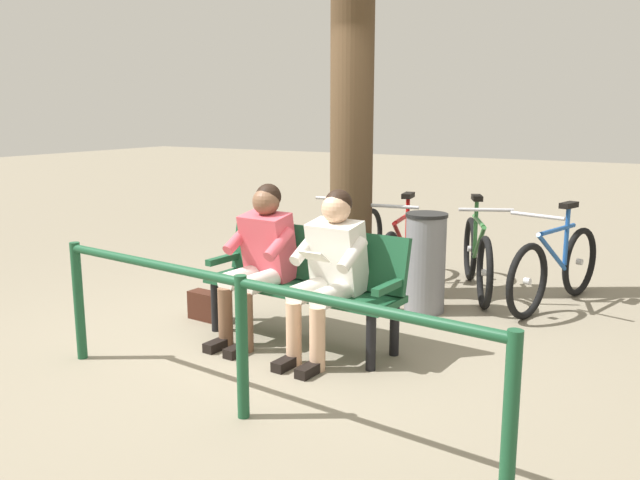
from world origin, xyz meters
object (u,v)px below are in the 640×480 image
object	(u,v)px
person_reading	(329,266)
bicycle_blue	(477,257)
bicycle_red	(555,268)
bicycle_purple	(402,253)
bicycle_silver	(353,243)
person_companion	(260,255)
litter_bin	(425,263)
tree_trunk	(352,78)
bench	(306,276)
handbag	(206,306)

from	to	relation	value
person_reading	bicycle_blue	distance (m)	2.21
bicycle_red	bicycle_purple	distance (m)	1.45
person_reading	bicycle_blue	bearing A→B (deg)	-97.08
bicycle_red	bicycle_silver	bearing A→B (deg)	-77.68
person_companion	bicycle_red	world-z (taller)	person_companion
bicycle_blue	litter_bin	bearing A→B (deg)	-39.75
bicycle_silver	tree_trunk	bearing A→B (deg)	20.70
person_reading	bicycle_red	distance (m)	2.39
bench	bicycle_purple	size ratio (longest dim) A/B	0.98
handbag	tree_trunk	distance (m)	2.43
tree_trunk	bicycle_red	size ratio (longest dim) A/B	2.49
handbag	tree_trunk	xyz separation A→B (m)	(-0.70, -1.31, 1.92)
bench	handbag	bearing A→B (deg)	4.64
person_companion	bicycle_red	size ratio (longest dim) A/B	0.73
handbag	bicycle_silver	xyz separation A→B (m)	(-0.39, -1.98, 0.24)
person_reading	bicycle_purple	size ratio (longest dim) A/B	0.72
bicycle_blue	bicycle_silver	xyz separation A→B (m)	(1.35, -0.01, 0.00)
person_companion	bicycle_purple	size ratio (longest dim) A/B	0.72
bicycle_purple	bicycle_silver	world-z (taller)	same
handbag	bicycle_silver	size ratio (longest dim) A/B	0.18
person_reading	bicycle_blue	size ratio (longest dim) A/B	0.77
handbag	bicycle_blue	distance (m)	2.63
person_reading	litter_bin	size ratio (longest dim) A/B	1.37
handbag	litter_bin	bearing A→B (deg)	-142.62
bicycle_purple	bicycle_silver	distance (m)	0.68
person_companion	tree_trunk	world-z (taller)	tree_trunk
person_reading	person_companion	world-z (taller)	same
bench	bicycle_red	distance (m)	2.39
litter_bin	bicycle_blue	bearing A→B (deg)	-105.17
person_companion	litter_bin	xyz separation A→B (m)	(-0.85, -1.29, -0.22)
handbag	tree_trunk	bearing A→B (deg)	-118.20
tree_trunk	litter_bin	bearing A→B (deg)	169.64
tree_trunk	bicycle_blue	distance (m)	2.08
bicycle_blue	bicycle_red	bearing A→B (deg)	58.88
litter_bin	bicycle_silver	xyz separation A→B (m)	(1.13, -0.82, -0.08)
tree_trunk	person_reading	bearing A→B (deg)	112.09
bench	handbag	xyz separation A→B (m)	(1.00, 0.01, -0.39)
tree_trunk	bicycle_purple	bearing A→B (deg)	-125.55
person_companion	bicycle_silver	size ratio (longest dim) A/B	0.72
person_companion	bicycle_red	xyz separation A→B (m)	(-1.81, -2.01, -0.30)
handbag	tree_trunk	size ratio (longest dim) A/B	0.07
litter_bin	bicycle_purple	size ratio (longest dim) A/B	0.53
person_companion	litter_bin	size ratio (longest dim) A/B	1.37
person_reading	litter_bin	distance (m)	1.38
tree_trunk	handbag	bearing A→B (deg)	61.80
tree_trunk	bicycle_silver	xyz separation A→B (m)	(0.31, -0.67, -1.68)
person_companion	bicycle_red	bearing A→B (deg)	-127.73
tree_trunk	litter_bin	distance (m)	1.80
person_reading	tree_trunk	xyz separation A→B (m)	(0.60, -1.49, 1.38)
handbag	litter_bin	size ratio (longest dim) A/B	0.34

